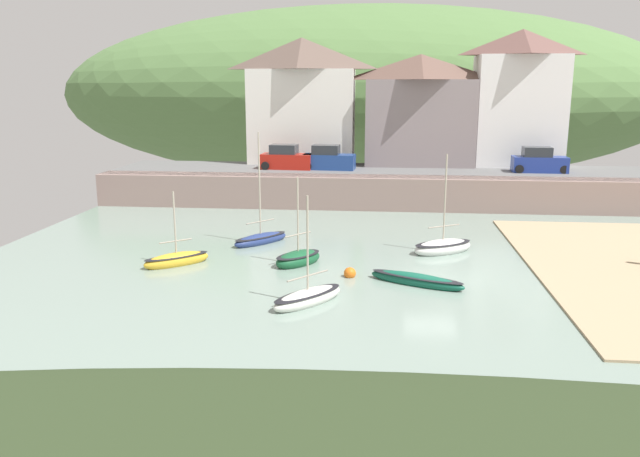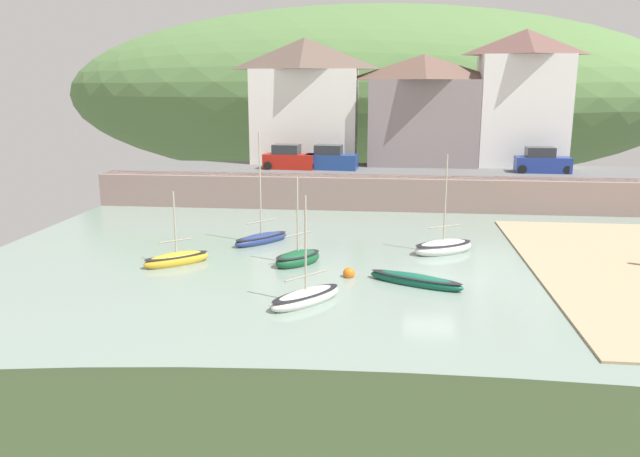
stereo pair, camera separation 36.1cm
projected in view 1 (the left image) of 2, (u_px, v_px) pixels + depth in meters
ground at (497, 360)px, 20.50m from camera, size 48.00×41.00×0.61m
quay_seawall at (415, 190)px, 46.62m from camera, size 48.00×9.40×2.40m
hillside_backdrop at (366, 95)px, 82.23m from camera, size 80.00×44.00×22.23m
waterfront_building_left at (302, 100)px, 53.59m from camera, size 9.23×4.50×10.49m
waterfront_building_centre at (419, 109)px, 52.78m from camera, size 9.23×6.22×9.10m
waterfront_building_right at (519, 97)px, 51.76m from camera, size 7.37×4.96×11.03m
sailboat_tall_mast at (443, 247)px, 34.33m from camera, size 3.79×3.05×5.62m
dinghy_open_wooden at (298, 258)px, 32.07m from camera, size 2.80×3.04×4.72m
fishing_boat_green at (261, 238)px, 36.33m from camera, size 3.18×3.48×6.58m
sailboat_far_left at (417, 280)px, 28.82m from camera, size 4.53×2.74×0.67m
sailboat_white_hull at (177, 260)px, 31.93m from camera, size 3.26×2.96×3.99m
sailboat_blue_trim at (308, 297)px, 26.27m from camera, size 3.22×3.53×4.79m
parked_car_near_slipway at (286, 159)px, 50.31m from camera, size 4.24×2.07×1.95m
parked_car_by_wall at (328, 159)px, 49.98m from camera, size 4.23×2.03×1.95m
parked_car_end_of_row at (539, 162)px, 48.38m from camera, size 4.15×1.84×1.95m
mooring_buoy at (350, 273)px, 29.96m from camera, size 0.59×0.59×0.59m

